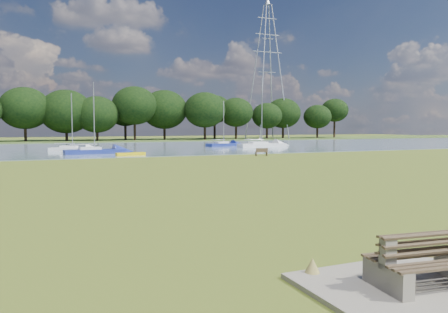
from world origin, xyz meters
name	(u,v)px	position (x,y,z in m)	size (l,w,h in m)	color
ground	(187,189)	(0.00, 0.00, 0.00)	(220.00, 220.00, 0.00)	olive
river	(92,148)	(0.00, 42.00, 0.00)	(220.00, 40.00, 0.10)	slate
far_bank	(75,141)	(0.00, 72.00, 0.00)	(220.00, 20.00, 0.40)	#4C6626
concrete_pad	(425,288)	(0.00, -14.00, 0.05)	(4.20, 3.20, 0.10)	gray
bench_pair	(426,262)	(0.00, -14.00, 0.53)	(2.08, 1.37, 1.06)	gray
riverbank_bench	(262,152)	(14.19, 19.32, 0.40)	(1.34, 0.58, 0.80)	brown
kayak	(131,154)	(1.97, 24.50, 0.20)	(2.96, 0.69, 0.30)	yellow
pylon	(267,50)	(42.27, 70.00, 20.53)	(7.46, 5.23, 32.63)	#9DA2AB
tree_line	(63,108)	(-2.26, 68.00, 6.48)	(138.01, 9.01, 10.91)	black
sailboat_0	(72,148)	(-2.99, 34.49, 0.45)	(5.43, 3.39, 6.84)	white
sailboat_1	(94,150)	(-1.12, 28.86, 0.47)	(6.45, 2.41, 7.66)	navy
sailboat_2	(261,144)	(22.40, 35.00, 0.52)	(7.01, 2.18, 9.57)	white
sailboat_5	(223,144)	(18.36, 39.24, 0.46)	(5.78, 3.06, 6.64)	navy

